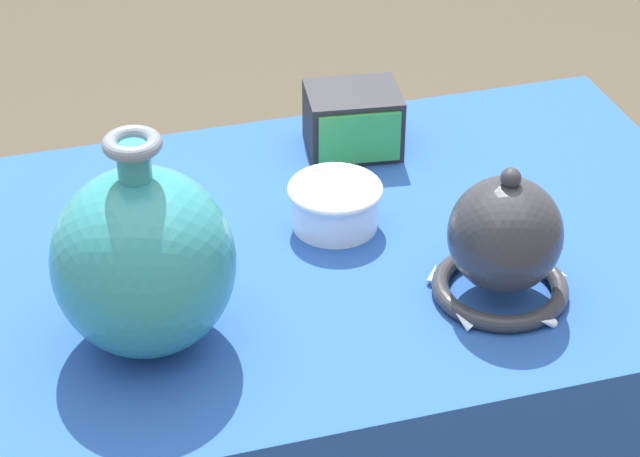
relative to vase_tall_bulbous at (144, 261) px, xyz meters
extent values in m
cylinder|color=brown|center=(0.76, 0.43, -0.53)|extent=(0.04, 0.04, 0.76)
cube|color=brown|center=(0.20, 0.14, -0.14)|extent=(1.22, 0.69, 0.03)
cube|color=#234C9E|center=(0.20, 0.14, -0.12)|extent=(1.24, 0.71, 0.01)
ellipsoid|color=teal|center=(0.00, 0.00, 0.00)|extent=(0.22, 0.22, 0.23)
cylinder|color=teal|center=(0.00, 0.00, 0.13)|extent=(0.04, 0.04, 0.05)
torus|color=slate|center=(0.00, 0.00, 0.16)|extent=(0.07, 0.07, 0.02)
torus|color=#2D2D33|center=(0.44, -0.03, -0.11)|extent=(0.17, 0.17, 0.02)
ellipsoid|color=#2D2D33|center=(0.44, -0.03, -0.03)|extent=(0.14, 0.14, 0.15)
sphere|color=#2D2D33|center=(0.44, -0.03, 0.06)|extent=(0.03, 0.03, 0.03)
cone|color=white|center=(0.53, -0.03, -0.11)|extent=(0.01, 0.03, 0.02)
cone|color=white|center=(0.47, 0.05, -0.11)|extent=(0.03, 0.02, 0.02)
cone|color=white|center=(0.37, 0.02, -0.11)|extent=(0.03, 0.03, 0.02)
cone|color=white|center=(0.37, -0.08, -0.11)|extent=(0.03, 0.03, 0.02)
cone|color=white|center=(0.47, -0.12, -0.11)|extent=(0.03, 0.02, 0.02)
cube|color=#232328|center=(0.37, 0.37, -0.07)|extent=(0.15, 0.13, 0.10)
cube|color=green|center=(0.37, 0.32, -0.07)|extent=(0.12, 0.02, 0.08)
cylinder|color=white|center=(0.29, 0.18, -0.09)|extent=(0.12, 0.12, 0.06)
torus|color=white|center=(0.29, 0.18, -0.06)|extent=(0.13, 0.13, 0.01)
cylinder|color=gold|center=(0.03, 0.20, -0.09)|extent=(0.10, 0.10, 0.06)
camera|label=1|loc=(-0.13, -1.19, 0.84)|focal=70.00mm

